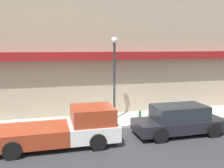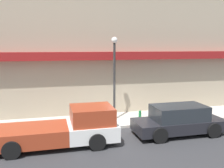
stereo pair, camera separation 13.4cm
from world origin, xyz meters
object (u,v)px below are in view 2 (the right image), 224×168
Objects in this scene: fire_hydrant at (140,115)px; street_lamp at (114,68)px; pickup_truck at (64,129)px; parked_car at (179,120)px.

street_lamp is (-1.40, 0.65, 2.81)m from fire_hydrant.
fire_hydrant is at bearing 26.23° from pickup_truck.
street_lamp is at bearing 132.12° from parked_car.
pickup_truck reaches higher than fire_hydrant.
pickup_truck is at bearing -179.83° from parked_car.
parked_car is at bearing -61.44° from fire_hydrant.
fire_hydrant is 0.13× the size of street_lamp.
pickup_truck is 4.98m from street_lamp.
street_lamp reaches higher than fire_hydrant.
parked_car is 7.53× the size of fire_hydrant.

